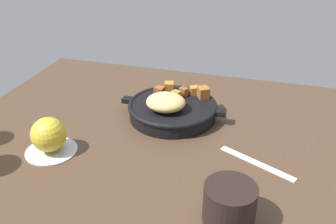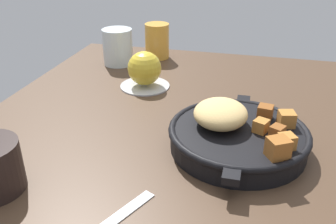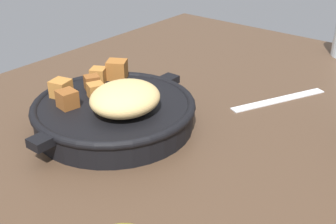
# 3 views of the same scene
# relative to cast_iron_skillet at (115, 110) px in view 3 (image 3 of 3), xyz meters

# --- Properties ---
(ground_plane) EXTENTS (1.07, 0.80, 0.02)m
(ground_plane) POSITION_rel_cast_iron_skillet_xyz_m (-0.03, 0.09, -0.04)
(ground_plane) COLOR #473323
(cast_iron_skillet) EXTENTS (0.27, 0.23, 0.08)m
(cast_iron_skillet) POSITION_rel_cast_iron_skillet_xyz_m (0.00, 0.00, 0.00)
(cast_iron_skillet) COLOR black
(cast_iron_skillet) RESTS_ON ground_plane
(butter_knife) EXTENTS (0.16, 0.09, 0.00)m
(butter_knife) POSITION_rel_cast_iron_skillet_xyz_m (-0.23, 0.14, -0.03)
(butter_knife) COLOR silver
(butter_knife) RESTS_ON ground_plane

